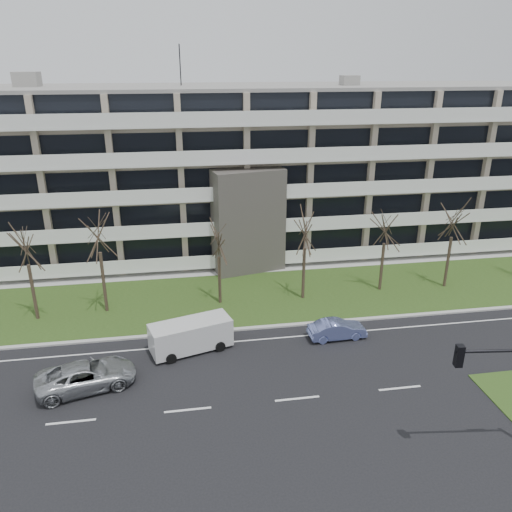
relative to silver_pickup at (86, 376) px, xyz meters
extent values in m
plane|color=black|center=(11.57, -2.93, -0.76)|extent=(160.00, 160.00, 0.00)
cube|color=#284316|center=(11.57, 10.07, -0.73)|extent=(90.00, 10.00, 0.06)
cube|color=#B2B2AD|center=(11.57, 5.07, -0.70)|extent=(90.00, 0.35, 0.12)
cube|color=#B2B2AD|center=(11.57, 15.57, -0.72)|extent=(90.00, 2.00, 0.08)
cube|color=white|center=(11.57, 3.57, -0.76)|extent=(90.00, 0.12, 0.01)
cube|color=tan|center=(11.57, 22.57, 6.74)|extent=(60.00, 12.00, 15.00)
cube|color=gray|center=(11.57, 22.57, 14.39)|extent=(60.50, 12.50, 0.30)
cube|color=#4C4742|center=(11.57, 15.57, 3.74)|extent=(6.39, 3.69, 9.00)
cube|color=black|center=(11.57, 15.37, 1.24)|extent=(4.92, 1.19, 3.50)
cube|color=gray|center=(-6.43, 22.57, 15.14)|extent=(2.00, 2.00, 1.20)
cylinder|color=black|center=(6.57, 22.57, 16.24)|extent=(0.10, 0.10, 3.50)
cube|color=black|center=(11.57, 16.55, 1.34)|extent=(58.00, 0.10, 1.80)
cube|color=white|center=(11.57, 15.87, -0.16)|extent=(58.00, 1.40, 0.22)
cube|color=white|center=(11.57, 15.22, 0.44)|extent=(58.00, 0.08, 1.00)
cube|color=black|center=(11.57, 16.55, 4.34)|extent=(58.00, 0.10, 1.80)
cube|color=white|center=(11.57, 15.87, 2.84)|extent=(58.00, 1.40, 0.22)
cube|color=white|center=(11.57, 15.22, 3.44)|extent=(58.00, 0.08, 1.00)
cube|color=black|center=(11.57, 16.55, 7.34)|extent=(58.00, 0.10, 1.80)
cube|color=white|center=(11.57, 15.87, 5.84)|extent=(58.00, 1.40, 0.22)
cube|color=white|center=(11.57, 15.22, 6.44)|extent=(58.00, 0.08, 1.00)
cube|color=black|center=(11.57, 16.55, 10.34)|extent=(58.00, 0.10, 1.80)
cube|color=white|center=(11.57, 15.87, 8.84)|extent=(58.00, 1.40, 0.22)
cube|color=white|center=(11.57, 15.22, 9.44)|extent=(58.00, 0.08, 1.00)
cube|color=black|center=(11.57, 16.55, 13.34)|extent=(58.00, 0.10, 1.80)
cube|color=white|center=(11.57, 15.87, 11.84)|extent=(58.00, 1.40, 0.22)
cube|color=white|center=(11.57, 15.22, 12.44)|extent=(58.00, 0.08, 1.00)
imported|color=#B1B4B9|center=(0.00, 0.00, 0.00)|extent=(5.96, 3.82, 1.53)
imported|color=#7583CC|center=(15.71, 2.99, -0.13)|extent=(3.93, 1.52, 1.28)
cube|color=silver|center=(6.01, 3.05, 0.33)|extent=(5.45, 3.25, 1.80)
cube|color=black|center=(6.01, 3.05, 0.85)|extent=(5.05, 3.01, 0.66)
cube|color=silver|center=(8.34, 3.73, 0.19)|extent=(0.82, 1.83, 1.14)
cylinder|color=black|center=(4.73, 1.69, -0.43)|extent=(0.70, 0.41, 0.66)
cylinder|color=black|center=(4.20, 3.51, -0.43)|extent=(0.70, 0.41, 0.66)
cylinder|color=black|center=(7.83, 2.59, -0.43)|extent=(0.70, 0.41, 0.66)
cylinder|color=black|center=(7.30, 4.41, -0.43)|extent=(0.70, 0.41, 0.66)
cube|color=black|center=(17.18, -8.38, 4.89)|extent=(0.36, 0.36, 1.01)
sphere|color=red|center=(17.18, -8.38, 5.22)|extent=(0.20, 0.20, 0.20)
sphere|color=orange|center=(17.18, -8.38, 4.89)|extent=(0.20, 0.20, 0.20)
sphere|color=green|center=(17.18, -8.38, 4.57)|extent=(0.20, 0.20, 0.20)
cylinder|color=#382B21|center=(-4.78, 8.92, 1.35)|extent=(0.24, 0.24, 4.24)
cylinder|color=#382B21|center=(0.02, 9.36, 1.58)|extent=(0.24, 0.24, 4.69)
cylinder|color=#382B21|center=(8.46, 9.39, 1.14)|extent=(0.24, 0.24, 3.80)
cylinder|color=#382B21|center=(14.92, 9.17, 1.32)|extent=(0.24, 0.24, 4.17)
cylinder|color=#382B21|center=(21.49, 9.70, 1.24)|extent=(0.24, 0.24, 4.01)
cylinder|color=#382B21|center=(26.98, 9.43, 1.40)|extent=(0.24, 0.24, 4.32)
camera|label=1|loc=(5.72, -25.00, 16.64)|focal=35.00mm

